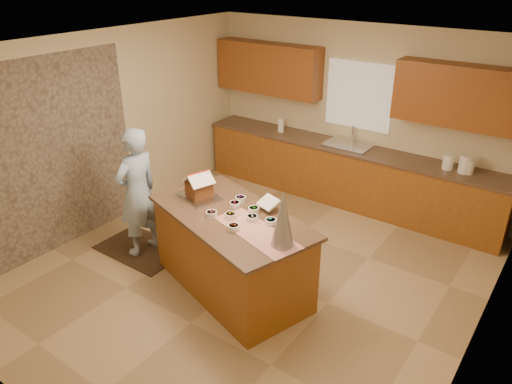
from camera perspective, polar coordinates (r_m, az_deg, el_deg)
floor at (r=6.10m, az=-0.34°, el=-9.41°), size 5.50×5.50×0.00m
ceiling at (r=5.05m, az=-0.42°, el=16.51°), size 5.50×5.50×0.00m
wall_back at (r=7.70m, az=11.89°, el=8.90°), size 5.50×5.50×0.00m
wall_front at (r=3.86m, az=-25.61°, el=-11.23°), size 5.50×5.50×0.00m
wall_left at (r=7.10m, az=-17.05°, el=6.89°), size 5.50×5.50×0.00m
wall_right at (r=4.59m, az=25.87°, el=-5.17°), size 5.50×5.50×0.00m
stone_accent at (r=6.70m, az=-22.14°, el=4.06°), size 0.00×2.50×2.50m
window_curtain at (r=7.59m, az=12.00°, el=11.01°), size 1.05×0.03×1.00m
back_counter_base at (r=7.75m, az=10.36°, el=1.96°), size 4.80×0.60×0.88m
back_counter_top at (r=7.58m, az=10.63°, el=5.14°), size 4.85×0.63×0.04m
upper_cabinet_left at (r=8.14m, az=1.47°, el=14.33°), size 1.85×0.35×0.80m
upper_cabinet_right at (r=6.93m, az=23.51°, el=10.22°), size 1.85×0.35×0.80m
sink at (r=7.58m, az=10.62°, el=5.07°), size 0.70×0.45×0.12m
faucet at (r=7.68m, az=11.32°, el=6.63°), size 0.03×0.03×0.28m
island_base at (r=5.60m, az=-2.86°, el=-7.24°), size 2.09×1.47×0.93m
island_top at (r=5.36m, az=-2.97°, el=-2.89°), size 2.19×1.57×0.04m
table_runner at (r=5.01m, az=0.08°, el=-4.73°), size 1.12×0.68×0.01m
baking_tray at (r=5.75m, az=-6.65°, el=-0.52°), size 0.57×0.49×0.03m
cookbook at (r=5.40m, az=1.45°, el=-1.24°), size 0.27×0.24×0.10m
tinsel_tree at (r=4.66m, az=3.18°, el=-3.22°), size 0.29×0.29×0.58m
rug at (r=6.71m, az=-13.29°, el=-6.52°), size 1.15×0.75×0.01m
boy at (r=6.27m, az=-13.76°, el=-0.06°), size 0.43×0.63×1.69m
canister_a at (r=7.09m, az=21.66°, el=3.32°), size 0.15×0.15×0.21m
canister_b at (r=7.04m, az=23.39°, el=3.02°), size 0.17×0.17×0.24m
canister_c at (r=7.04m, az=23.74°, el=2.71°), size 0.13×0.13×0.19m
paper_towel at (r=8.08m, az=2.96°, el=7.85°), size 0.10×0.10×0.23m
gingerbread_house at (r=5.70m, az=-6.72°, el=0.59°), size 0.36×0.37×0.30m
candy_bowls at (r=5.31m, az=-1.78°, el=-2.54°), size 0.75×0.70×0.06m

